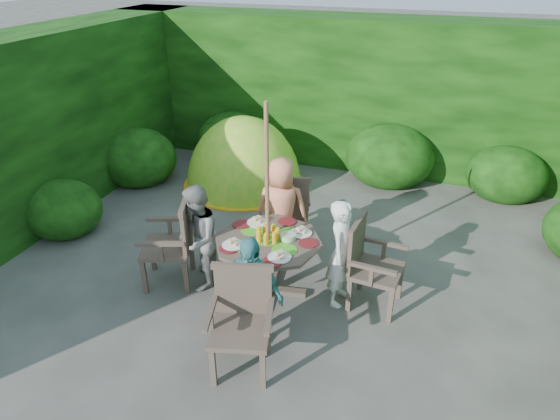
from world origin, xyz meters
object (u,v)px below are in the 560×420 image
(garden_chair_back, at_px, (287,208))
(child_front, at_px, (250,292))
(garden_chair_right, at_px, (370,263))
(garden_chair_front, at_px, (242,319))
(dome_tent, at_px, (244,184))
(child_left, at_px, (197,238))
(patio_table, at_px, (268,248))
(garden_chair_left, at_px, (174,241))
(parasol_pole, at_px, (267,206))
(child_right, at_px, (342,253))
(child_back, at_px, (282,209))

(garden_chair_back, height_order, child_front, child_front)
(garden_chair_right, relative_size, garden_chair_front, 1.00)
(garden_chair_front, xyz_separation_m, dome_tent, (-1.54, 3.67, -0.51))
(child_left, bearing_deg, patio_table, 79.01)
(garden_chair_back, relative_size, garden_chair_front, 1.02)
(garden_chair_left, xyz_separation_m, child_front, (1.20, -0.65, 0.05))
(child_left, height_order, child_front, child_left)
(parasol_pole, distance_m, child_left, 0.93)
(garden_chair_right, relative_size, child_left, 0.78)
(garden_chair_left, distance_m, child_right, 1.89)
(child_right, height_order, child_front, child_right)
(garden_chair_right, height_order, child_left, child_left)
(garden_chair_front, height_order, child_back, child_back)
(patio_table, xyz_separation_m, dome_tent, (-1.39, 2.58, -0.58))
(parasol_pole, distance_m, garden_chair_left, 1.23)
(patio_table, distance_m, garden_chair_front, 1.10)
(garden_chair_left, bearing_deg, patio_table, 76.89)
(child_left, height_order, dome_tent, child_left)
(garden_chair_right, distance_m, child_front, 1.37)
(child_left, distance_m, child_front, 1.13)
(garden_chair_back, relative_size, child_front, 0.82)
(patio_table, bearing_deg, garden_chair_right, 9.34)
(garden_chair_right, relative_size, child_front, 0.81)
(garden_chair_left, relative_size, child_right, 0.83)
(child_left, bearing_deg, garden_chair_left, -104.74)
(garden_chair_left, relative_size, child_back, 0.77)
(child_right, relative_size, dome_tent, 0.54)
(child_back, bearing_deg, garden_chair_front, 82.09)
(child_left, bearing_deg, child_right, 78.95)
(garden_chair_right, height_order, child_right, child_right)
(garden_chair_left, xyz_separation_m, child_right, (1.88, 0.26, 0.07))
(parasol_pole, distance_m, dome_tent, 3.13)
(patio_table, distance_m, child_front, 0.80)
(child_right, distance_m, child_front, 1.13)
(garden_chair_right, distance_m, dome_tent, 3.48)
(patio_table, bearing_deg, garden_chair_back, 97.75)
(patio_table, xyz_separation_m, garden_chair_front, (0.15, -1.09, -0.07))
(child_right, distance_m, child_back, 1.13)
(garden_chair_back, relative_size, child_right, 0.79)
(parasol_pole, bearing_deg, garden_chair_left, -172.64)
(patio_table, xyz_separation_m, garden_chair_right, (1.08, 0.18, -0.07))
(parasol_pole, distance_m, garden_chair_back, 1.24)
(garden_chair_back, distance_m, child_front, 1.90)
(garden_chair_front, xyz_separation_m, child_back, (-0.27, 1.88, 0.14))
(patio_table, distance_m, child_back, 0.80)
(garden_chair_left, bearing_deg, child_left, 74.14)
(garden_chair_right, relative_size, child_back, 0.73)
(patio_table, height_order, parasol_pole, parasol_pole)
(child_left, xyz_separation_m, child_front, (0.91, -0.68, -0.02))
(garden_chair_front, distance_m, child_left, 1.36)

